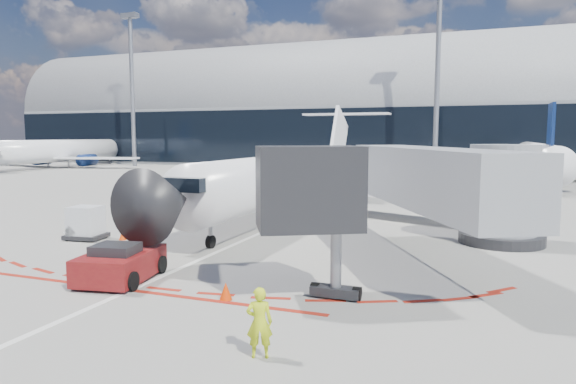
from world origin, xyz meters
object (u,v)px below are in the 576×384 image
at_px(uld_container, 86,223).
at_px(regional_jet, 294,175).
at_px(pushback_tug, 120,264).
at_px(ramp_worker, 259,322).

bearing_deg(uld_container, regional_jet, 51.59).
relative_size(pushback_tug, uld_container, 2.77).
relative_size(pushback_tug, ramp_worker, 3.20).
xyz_separation_m(ramp_worker, uld_container, (-13.85, 9.67, -0.02)).
bearing_deg(uld_container, pushback_tug, -47.97).
distance_m(regional_jet, pushback_tug, 17.34).
height_order(ramp_worker, uld_container, ramp_worker).
xyz_separation_m(regional_jet, ramp_worker, (6.92, -21.40, -1.75)).
bearing_deg(regional_jet, pushback_tug, -91.43).
xyz_separation_m(pushback_tug, uld_container, (-6.50, 5.48, 0.22)).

